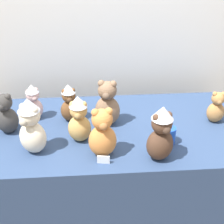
% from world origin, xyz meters
% --- Properties ---
extents(wall_back, '(7.00, 0.08, 2.60)m').
position_xyz_m(wall_back, '(0.00, 0.93, 1.30)').
color(wall_back, silver).
rests_on(wall_back, ground_plane).
extents(display_table, '(1.82, 0.87, 0.77)m').
position_xyz_m(display_table, '(0.00, 0.25, 0.38)').
color(display_table, navy).
rests_on(display_table, ground_plane).
extents(teddy_bear_cream, '(0.21, 0.20, 0.35)m').
position_xyz_m(teddy_bear_cream, '(-0.47, 0.04, 0.94)').
color(teddy_bear_cream, beige).
rests_on(teddy_bear_cream, display_table).
extents(teddy_bear_charcoal, '(0.16, 0.14, 0.28)m').
position_xyz_m(teddy_bear_charcoal, '(-0.66, 0.25, 0.90)').
color(teddy_bear_charcoal, '#383533').
rests_on(teddy_bear_charcoal, display_table).
extents(teddy_bear_ginger, '(0.17, 0.15, 0.31)m').
position_xyz_m(teddy_bear_ginger, '(-0.07, -0.02, 0.91)').
color(teddy_bear_ginger, '#D17F3D').
rests_on(teddy_bear_ginger, display_table).
extents(teddy_bear_caramel, '(0.12, 0.11, 0.22)m').
position_xyz_m(teddy_bear_caramel, '(0.69, 0.28, 0.87)').
color(teddy_bear_caramel, '#B27A42').
rests_on(teddy_bear_caramel, display_table).
extents(teddy_bear_mocha, '(0.18, 0.16, 0.32)m').
position_xyz_m(teddy_bear_mocha, '(-0.03, 0.30, 0.91)').
color(teddy_bear_mocha, '#7F6047').
rests_on(teddy_bear_mocha, display_table).
extents(teddy_bear_cocoa, '(0.19, 0.17, 0.34)m').
position_xyz_m(teddy_bear_cocoa, '(0.24, -0.07, 0.93)').
color(teddy_bear_cocoa, '#4C3323').
rests_on(teddy_bear_cocoa, display_table).
extents(teddy_bear_blush, '(0.15, 0.14, 0.25)m').
position_xyz_m(teddy_bear_blush, '(-0.51, 0.40, 0.89)').
color(teddy_bear_blush, beige).
rests_on(teddy_bear_blush, display_table).
extents(teddy_bear_honey, '(0.15, 0.13, 0.31)m').
position_xyz_m(teddy_bear_honey, '(-0.20, 0.13, 0.92)').
color(teddy_bear_honey, tan).
rests_on(teddy_bear_honey, display_table).
extents(teddy_bear_chestnut, '(0.14, 0.12, 0.27)m').
position_xyz_m(teddy_bear_chestnut, '(-0.27, 0.36, 0.90)').
color(teddy_bear_chestnut, brown).
rests_on(teddy_bear_chestnut, display_table).
extents(party_cup_blue, '(0.08, 0.08, 0.11)m').
position_xyz_m(party_cup_blue, '(0.33, 0.06, 0.82)').
color(party_cup_blue, blue).
rests_on(party_cup_blue, display_table).
extents(name_card_front_left, '(0.07, 0.02, 0.05)m').
position_xyz_m(name_card_front_left, '(-0.07, -0.09, 0.79)').
color(name_card_front_left, white).
rests_on(name_card_front_left, display_table).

